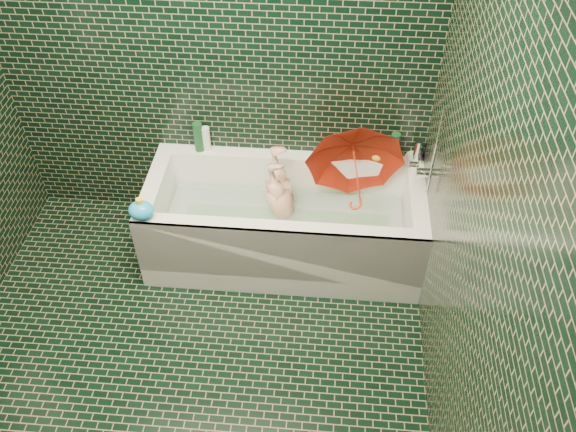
# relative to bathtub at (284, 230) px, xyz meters

# --- Properties ---
(floor) EXTENTS (2.80, 2.80, 0.00)m
(floor) POSITION_rel_bathtub_xyz_m (-0.45, -1.01, -0.21)
(floor) COLOR black
(floor) RESTS_ON ground
(wall_back) EXTENTS (2.80, 0.00, 2.80)m
(wall_back) POSITION_rel_bathtub_xyz_m (-0.45, 0.39, 1.04)
(wall_back) COLOR black
(wall_back) RESTS_ON floor
(wall_right) EXTENTS (0.00, 2.80, 2.80)m
(wall_right) POSITION_rel_bathtub_xyz_m (0.85, -1.01, 1.04)
(wall_right) COLOR black
(wall_right) RESTS_ON floor
(bathtub) EXTENTS (1.70, 0.75, 0.55)m
(bathtub) POSITION_rel_bathtub_xyz_m (0.00, 0.00, 0.00)
(bathtub) COLOR white
(bathtub) RESTS_ON floor
(bath_mat) EXTENTS (1.35, 0.47, 0.01)m
(bath_mat) POSITION_rel_bathtub_xyz_m (0.00, 0.02, -0.06)
(bath_mat) COLOR green
(bath_mat) RESTS_ON bathtub
(water) EXTENTS (1.48, 0.53, 0.00)m
(water) POSITION_rel_bathtub_xyz_m (0.00, 0.02, 0.09)
(water) COLOR silver
(water) RESTS_ON bathtub
(faucet) EXTENTS (0.18, 0.19, 0.55)m
(faucet) POSITION_rel_bathtub_xyz_m (0.81, 0.01, 0.56)
(faucet) COLOR silver
(faucet) RESTS_ON wall_right
(child) EXTENTS (0.90, 0.38, 0.30)m
(child) POSITION_rel_bathtub_xyz_m (-0.01, 0.07, 0.10)
(child) COLOR #DEA48B
(child) RESTS_ON bathtub
(umbrella) EXTENTS (0.77, 0.71, 0.77)m
(umbrella) POSITION_rel_bathtub_xyz_m (0.43, 0.10, 0.41)
(umbrella) COLOR red
(umbrella) RESTS_ON bathtub
(soap_bottle_a) EXTENTS (0.12, 0.12, 0.25)m
(soap_bottle_a) POSITION_rel_bathtub_xyz_m (0.80, 0.31, 0.34)
(soap_bottle_a) COLOR white
(soap_bottle_a) RESTS_ON bathtub
(soap_bottle_b) EXTENTS (0.09, 0.09, 0.17)m
(soap_bottle_b) POSITION_rel_bathtub_xyz_m (0.80, 0.34, 0.34)
(soap_bottle_b) COLOR #5F217E
(soap_bottle_b) RESTS_ON bathtub
(soap_bottle_c) EXTENTS (0.14, 0.14, 0.16)m
(soap_bottle_c) POSITION_rel_bathtub_xyz_m (0.68, 0.35, 0.34)
(soap_bottle_c) COLOR #134522
(soap_bottle_c) RESTS_ON bathtub
(bottle_right_tall) EXTENTS (0.07, 0.07, 0.20)m
(bottle_right_tall) POSITION_rel_bathtub_xyz_m (0.66, 0.34, 0.44)
(bottle_right_tall) COLOR #134522
(bottle_right_tall) RESTS_ON bathtub
(bottle_right_pump) EXTENTS (0.06, 0.06, 0.17)m
(bottle_right_pump) POSITION_rel_bathtub_xyz_m (0.80, 0.33, 0.42)
(bottle_right_pump) COLOR silver
(bottle_right_pump) RESTS_ON bathtub
(bottle_left_tall) EXTENTS (0.06, 0.06, 0.20)m
(bottle_left_tall) POSITION_rel_bathtub_xyz_m (-0.58, 0.34, 0.44)
(bottle_left_tall) COLOR #134522
(bottle_left_tall) RESTS_ON bathtub
(bottle_left_short) EXTENTS (0.06, 0.06, 0.17)m
(bottle_left_short) POSITION_rel_bathtub_xyz_m (-0.53, 0.35, 0.42)
(bottle_left_short) COLOR white
(bottle_left_short) RESTS_ON bathtub
(rubber_duck) EXTENTS (0.10, 0.08, 0.08)m
(rubber_duck) POSITION_rel_bathtub_xyz_m (0.56, 0.33, 0.38)
(rubber_duck) COLOR yellow
(rubber_duck) RESTS_ON bathtub
(bath_toy) EXTENTS (0.16, 0.14, 0.14)m
(bath_toy) POSITION_rel_bathtub_xyz_m (-0.78, -0.31, 0.40)
(bath_toy) COLOR #1B9FF6
(bath_toy) RESTS_ON bathtub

